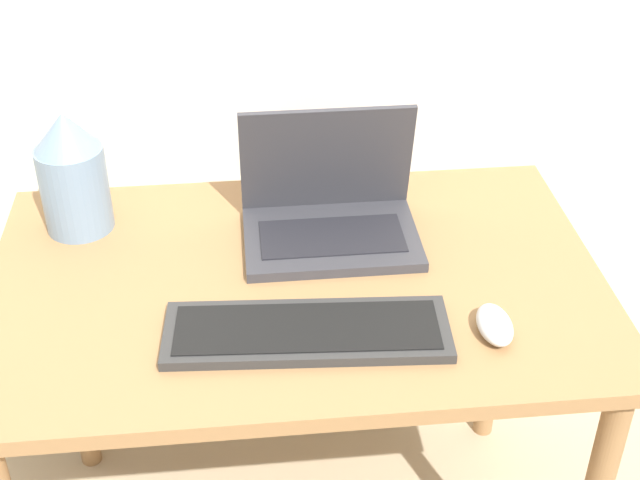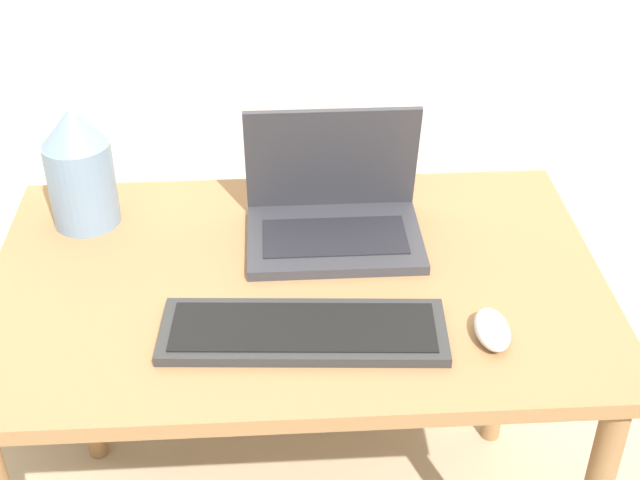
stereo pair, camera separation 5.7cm
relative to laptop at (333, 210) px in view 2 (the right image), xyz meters
name	(u,v)px [view 2 (the right image)]	position (x,y,z in m)	size (l,w,h in m)	color
desk	(297,320)	(-0.08, -0.14, -0.16)	(1.13, 0.73, 0.77)	olive
laptop	(333,210)	(0.00, 0.00, 0.00)	(0.34, 0.24, 0.25)	#333338
keyboard	(303,331)	(-0.07, -0.31, -0.04)	(0.49, 0.19, 0.02)	#2D2D2D
mouse	(492,330)	(0.24, -0.33, -0.03)	(0.06, 0.11, 0.04)	silver
vase	(79,168)	(-0.49, 0.08, 0.07)	(0.13, 0.13, 0.25)	slate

